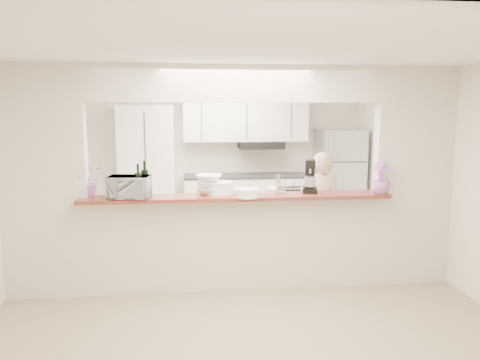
{
  "coord_description": "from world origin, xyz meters",
  "views": [
    {
      "loc": [
        -0.52,
        -5.09,
        2.01
      ],
      "look_at": [
        0.08,
        0.3,
        1.21
      ],
      "focal_mm": 35.0,
      "sensor_mm": 36.0,
      "label": 1
    }
  ],
  "objects": [
    {
      "name": "floor",
      "position": [
        0.0,
        0.0,
        0.0
      ],
      "size": [
        6.0,
        6.0,
        0.0
      ],
      "primitive_type": "plane",
      "color": "gray",
      "rests_on": "ground"
    },
    {
      "name": "tile_overlay",
      "position": [
        0.0,
        1.55,
        0.01
      ],
      "size": [
        5.0,
        2.9,
        0.01
      ],
      "primitive_type": "cube",
      "color": "beige",
      "rests_on": "floor"
    },
    {
      "name": "partition",
      "position": [
        0.0,
        0.0,
        1.48
      ],
      "size": [
        5.0,
        0.15,
        2.5
      ],
      "color": "beige",
      "rests_on": "floor"
    },
    {
      "name": "bar_counter",
      "position": [
        0.0,
        -0.0,
        0.58
      ],
      "size": [
        3.4,
        0.38,
        1.09
      ],
      "color": "beige",
      "rests_on": "floor"
    },
    {
      "name": "kitchen_cabinets",
      "position": [
        -0.19,
        2.72,
        0.97
      ],
      "size": [
        3.15,
        0.62,
        2.25
      ],
      "color": "white",
      "rests_on": "floor"
    },
    {
      "name": "refrigerator",
      "position": [
        2.05,
        2.65,
        0.85
      ],
      "size": [
        0.75,
        0.7,
        1.7
      ],
      "primitive_type": "cube",
      "color": "#B5B5BA",
      "rests_on": "floor"
    },
    {
      "name": "flower_left",
      "position": [
        -1.6,
        0.05,
        1.26
      ],
      "size": [
        0.38,
        0.36,
        0.33
      ],
      "primitive_type": "imported",
      "rotation": [
        0.0,
        0.0,
        0.41
      ],
      "color": "#D36FBF",
      "rests_on": "bar_counter"
    },
    {
      "name": "wine_bottle_a",
      "position": [
        -1.05,
        -0.15,
        1.24
      ],
      "size": [
        0.07,
        0.07,
        0.37
      ],
      "color": "black",
      "rests_on": "bar_counter"
    },
    {
      "name": "wine_bottle_b",
      "position": [
        -1.0,
        0.03,
        1.24
      ],
      "size": [
        0.08,
        0.08,
        0.38
      ],
      "color": "black",
      "rests_on": "bar_counter"
    },
    {
      "name": "toaster_oven",
      "position": [
        -1.15,
        -0.1,
        1.21
      ],
      "size": [
        0.46,
        0.34,
        0.24
      ],
      "primitive_type": "imported",
      "rotation": [
        0.0,
        0.0,
        -0.11
      ],
      "color": "#B8B9BD",
      "rests_on": "bar_counter"
    },
    {
      "name": "serving_bowls",
      "position": [
        -0.3,
        0.05,
        1.2
      ],
      "size": [
        0.35,
        0.35,
        0.21
      ],
      "primitive_type": "imported",
      "rotation": [
        0.0,
        0.0,
        -0.25
      ],
      "color": "white",
      "rests_on": "bar_counter"
    },
    {
      "name": "plate_stack_a",
      "position": [
        -0.18,
        0.03,
        1.16
      ],
      "size": [
        0.31,
        0.31,
        0.14
      ],
      "color": "white",
      "rests_on": "bar_counter"
    },
    {
      "name": "plate_stack_b",
      "position": [
        0.1,
        -0.19,
        1.14
      ],
      "size": [
        0.27,
        0.27,
        0.1
      ],
      "color": "white",
      "rests_on": "bar_counter"
    },
    {
      "name": "red_bowl",
      "position": [
        -0.15,
        0.08,
        1.12
      ],
      "size": [
        0.14,
        0.14,
        0.07
      ],
      "primitive_type": "cylinder",
      "color": "maroon",
      "rests_on": "bar_counter"
    },
    {
      "name": "tan_bowl",
      "position": [
        0.4,
        -0.02,
        1.12
      ],
      "size": [
        0.13,
        0.13,
        0.06
      ],
      "primitive_type": "cylinder",
      "color": "#C7B38C",
      "rests_on": "bar_counter"
    },
    {
      "name": "utensil_caddy",
      "position": [
        0.45,
        0.05,
        1.18
      ],
      "size": [
        0.23,
        0.14,
        0.21
      ],
      "color": "silver",
      "rests_on": "bar_counter"
    },
    {
      "name": "stand_mixer",
      "position": [
        0.85,
        0.06,
        1.26
      ],
      "size": [
        0.21,
        0.28,
        0.37
      ],
      "color": "black",
      "rests_on": "bar_counter"
    },
    {
      "name": "flower_right",
      "position": [
        1.6,
        -0.15,
        1.27
      ],
      "size": [
        0.27,
        0.27,
        0.37
      ],
      "primitive_type": "imported",
      "rotation": [
        0.0,
        0.0,
        -0.41
      ],
      "color": "#BA6FCF",
      "rests_on": "bar_counter"
    },
    {
      "name": "person",
      "position": [
        1.2,
        0.8,
        0.74
      ],
      "size": [
        0.6,
        0.46,
        1.47
      ],
      "primitive_type": "imported",
      "rotation": [
        0.0,
        0.0,
        2.91
      ],
      "color": "tan",
      "rests_on": "floor"
    }
  ]
}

